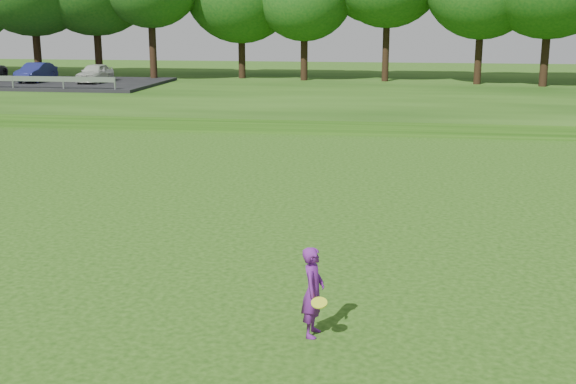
# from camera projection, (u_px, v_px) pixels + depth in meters

# --- Properties ---
(ground) EXTENTS (140.00, 140.00, 0.00)m
(ground) POSITION_uv_depth(u_px,v_px,m) (203.00, 313.00, 12.09)
(ground) COLOR #183C0B
(ground) RESTS_ON ground
(berm) EXTENTS (130.00, 30.00, 0.60)m
(berm) POSITION_uv_depth(u_px,v_px,m) (347.00, 92.00, 44.69)
(berm) COLOR #183C0B
(berm) RESTS_ON ground
(walking_path) EXTENTS (130.00, 1.60, 0.04)m
(walking_path) POSITION_uv_depth(u_px,v_px,m) (324.00, 131.00, 31.30)
(walking_path) COLOR gray
(walking_path) RESTS_ON ground
(woman) EXTENTS (0.45, 0.70, 1.43)m
(woman) POSITION_uv_depth(u_px,v_px,m) (313.00, 292.00, 11.09)
(woman) COLOR #661C7F
(woman) RESTS_ON ground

